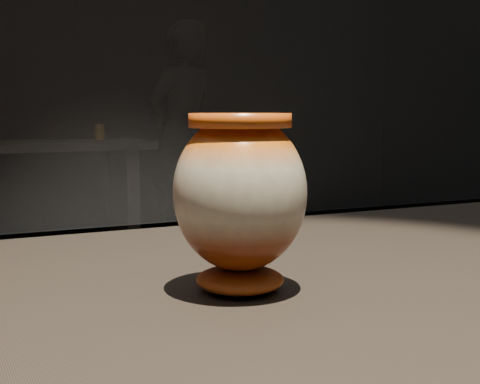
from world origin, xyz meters
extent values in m
cube|color=black|center=(0.00, 0.00, 0.88)|extent=(2.00, 0.80, 0.05)
ellipsoid|color=maroon|center=(-0.02, -0.04, 0.91)|extent=(0.10, 0.10, 0.03)
ellipsoid|color=beige|center=(-0.02, -0.04, 1.01)|extent=(0.16, 0.16, 0.18)
cylinder|color=orange|center=(-0.02, -0.04, 1.10)|extent=(0.12, 0.12, 0.02)
cube|color=black|center=(0.84, 3.65, 0.42)|extent=(0.08, 0.50, 0.85)
cylinder|color=#895614|center=(0.70, 3.69, 0.95)|extent=(0.07, 0.07, 0.11)
imported|color=black|center=(1.43, 4.08, 0.88)|extent=(0.75, 0.63, 1.76)
camera|label=1|loc=(-0.34, -0.71, 1.11)|focal=50.00mm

